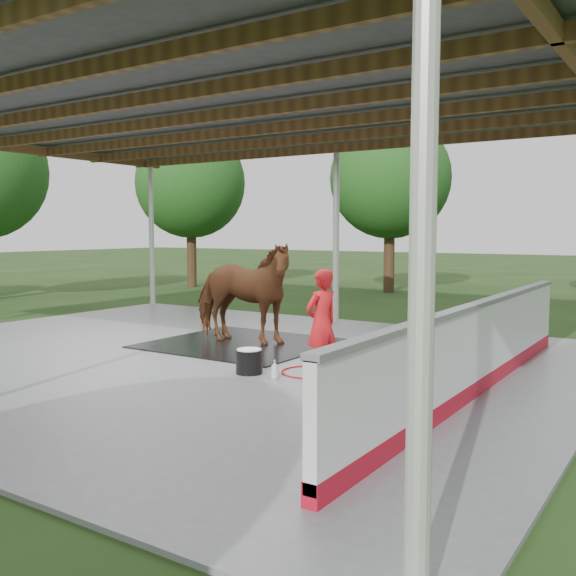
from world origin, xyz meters
The scene contains 12 objects.
ground centered at (0.00, 0.00, 0.00)m, with size 100.00×100.00×0.00m, color #1E3814.
concrete_slab centered at (0.00, 0.00, 0.03)m, with size 12.00×10.00×0.05m, color slate.
pavilion_structure centered at (0.00, 0.00, 3.97)m, with size 12.60×10.60×4.05m.
dasher_board centered at (4.60, 0.00, 0.59)m, with size 0.16×8.00×1.15m.
tree_belt centered at (0.30, 0.90, 3.79)m, with size 28.00×28.00×5.80m.
rubber_mat centered at (0.03, 1.19, 0.06)m, with size 3.04×2.85×0.02m, color black.
horse centered at (0.03, 1.19, 0.97)m, with size 0.97×2.12×1.79m, color brown.
handler centered at (2.50, -0.23, 0.80)m, with size 0.55×0.36×1.50m, color red.
wash_bucket centered at (1.56, -0.64, 0.23)m, with size 0.38×0.38×0.35m.
soap_bottle_a centered at (2.05, -0.71, 0.18)m, with size 0.10×0.10×0.26m, color silver.
soap_bottle_b centered at (3.01, -0.80, 0.15)m, with size 0.09×0.09×0.20m, color #338CD8.
hose_coil centered at (2.39, 0.16, 0.06)m, with size 2.10×1.48×0.02m.
Camera 1 is at (6.93, -7.84, 2.08)m, focal length 40.00 mm.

